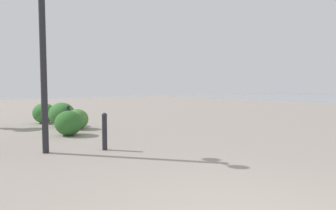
# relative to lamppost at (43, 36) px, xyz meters

# --- Properties ---
(lamppost) EXTENTS (0.98, 0.28, 3.98)m
(lamppost) POSITION_rel_lamppost_xyz_m (0.00, 0.00, 0.00)
(lamppost) COLOR #232328
(lamppost) RESTS_ON ground
(bollard_near) EXTENTS (0.13, 0.13, 0.90)m
(bollard_near) POSITION_rel_lamppost_xyz_m (-0.57, -1.20, -2.19)
(bollard_near) COLOR #232328
(bollard_near) RESTS_ON ground
(bollard_mid) EXTENTS (0.13, 0.13, 0.84)m
(bollard_mid) POSITION_rel_lamppost_xyz_m (3.64, -1.78, -2.22)
(bollard_mid) COLOR #232328
(bollard_mid) RESTS_ON ground
(shrub_low) EXTENTS (1.08, 0.97, 0.92)m
(shrub_low) POSITION_rel_lamppost_xyz_m (4.24, -1.74, -2.20)
(shrub_low) COLOR #387533
(shrub_low) RESTS_ON ground
(shrub_round) EXTENTS (0.91, 0.82, 0.78)m
(shrub_round) POSITION_rel_lamppost_xyz_m (2.01, -1.23, -2.27)
(shrub_round) COLOR #2D6628
(shrub_round) RESTS_ON ground
(shrub_wide) EXTENTS (0.99, 0.89, 0.84)m
(shrub_wide) POSITION_rel_lamppost_xyz_m (5.65, -1.45, -2.23)
(shrub_wide) COLOR #387533
(shrub_wide) RESTS_ON ground
(shrub_tall) EXTENTS (0.85, 0.76, 0.72)m
(shrub_tall) POSITION_rel_lamppost_xyz_m (3.15, -1.93, -2.29)
(shrub_tall) COLOR #477F38
(shrub_tall) RESTS_ON ground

